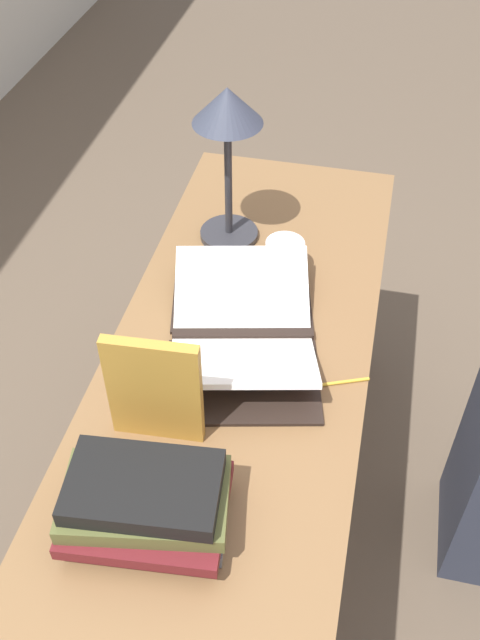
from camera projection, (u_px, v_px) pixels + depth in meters
ground_plane at (237, 533)px, 1.99m from camera, size 12.00×12.00×0.00m
reading_desk at (237, 393)px, 1.56m from camera, size 1.55×0.55×0.72m
open_book at (242, 330)px, 1.52m from camera, size 0.53×0.41×0.09m
book_stack_tall at (146, 503)px, 1.18m from camera, size 0.23×0.30×0.13m
book_standing_upright at (154, 391)px, 1.27m from camera, size 0.03×0.17×0.24m
reading_lamp at (228, 127)px, 1.58m from camera, size 0.16×0.16×0.40m
coffee_mug at (285, 257)px, 1.66m from camera, size 0.12×0.09×0.09m
pencil at (328, 384)px, 1.44m from camera, size 0.07×0.16×0.01m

